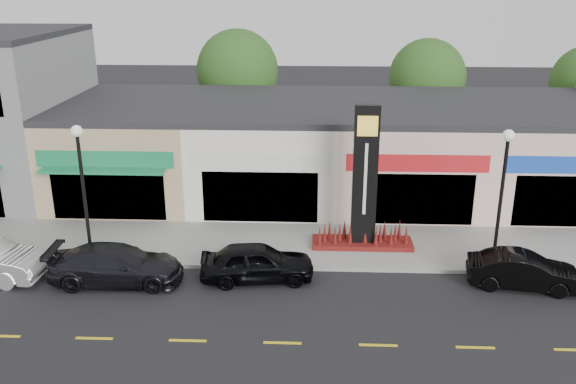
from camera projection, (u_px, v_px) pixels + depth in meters
The scene contains 15 objects.
ground at pixel (287, 296), 21.95m from camera, with size 120.00×120.00×0.00m, color black.
sidewalk at pixel (291, 244), 26.02m from camera, with size 52.00×4.30×0.15m, color gray.
curb at pixel (289, 268), 23.90m from camera, with size 52.00×0.20×0.15m, color gray.
shop_beige at pixel (136, 146), 32.28m from camera, with size 7.00×10.85×4.80m.
shop_cream at pixel (268, 147), 32.01m from camera, with size 7.00×10.01×4.80m.
shop_pink_w at pixel (402, 149), 31.73m from camera, with size 7.00×10.01×4.80m.
shop_pink_e at pixel (538, 150), 31.45m from camera, with size 7.00×10.01×4.80m.
tree_rear_west at pixel (237, 71), 38.73m from camera, with size 5.20×5.20×7.83m.
tree_rear_mid at pixel (427, 77), 38.36m from camera, with size 4.80×4.80×7.29m.
lamp_west_near at pixel (82, 180), 23.46m from camera, with size 0.44×0.44×5.47m.
lamp_east_near at pixel (502, 185), 22.82m from camera, with size 0.44×0.44×5.47m.
pylon_sign at pixel (364, 198), 25.02m from camera, with size 4.20×1.30×6.00m.
car_dark_sedan at pixel (116, 265), 22.71m from camera, with size 4.95×2.01×1.44m, color black.
car_black_sedan at pixel (257, 262), 22.90m from camera, with size 4.26×1.71×1.45m, color black.
car_black_conv at pixel (524, 271), 22.36m from camera, with size 4.01×1.40×1.32m, color black.
Camera 1 is at (0.87, -19.42, 10.87)m, focal length 38.00 mm.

